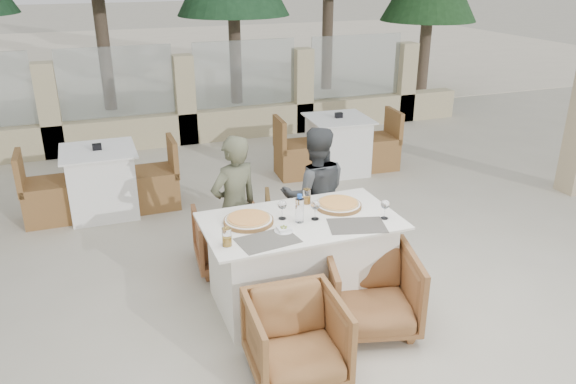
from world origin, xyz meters
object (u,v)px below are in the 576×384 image
object	(u,v)px
dining_table	(300,261)
armchair_far_left	(228,238)
pizza_left	(249,220)
bg_table_b	(338,145)
wine_glass_centre	(282,209)
wine_glass_near	(315,209)
armchair_near_right	(370,290)
diner_left	(235,207)
wine_glass_corner	(385,208)
beer_glass_right	(307,196)
beer_glass_left	(227,237)
bg_table_a	(102,182)
olive_dish	(284,229)
armchair_near_left	(296,338)
pizza_right	(338,204)
water_bottle	(300,208)
diner_right	(315,196)
armchair_far_right	(296,220)

from	to	relation	value
dining_table	armchair_far_left	size ratio (longest dim) A/B	2.54
pizza_left	bg_table_b	bearing A→B (deg)	52.54
wine_glass_centre	armchair_far_left	distance (m)	0.99
wine_glass_near	armchair_near_right	distance (m)	0.78
wine_glass_centre	diner_left	size ratio (longest dim) A/B	0.14
wine_glass_corner	beer_glass_right	xyz separation A→B (m)	(-0.48, 0.51, -0.03)
pizza_left	beer_glass_left	world-z (taller)	beer_glass_left
beer_glass_right	diner_left	size ratio (longest dim) A/B	0.10
bg_table_a	olive_dish	bearing A→B (deg)	-64.41
armchair_near_left	diner_left	xyz separation A→B (m)	(-0.01, 1.52, 0.37)
pizza_right	armchair_near_left	size ratio (longest dim) A/B	0.60
pizza_right	bg_table_b	size ratio (longest dim) A/B	0.24
dining_table	armchair_near_left	bearing A→B (deg)	-113.45
pizza_right	water_bottle	distance (m)	0.46
wine_glass_corner	diner_right	world-z (taller)	diner_right
wine_glass_centre	beer_glass_right	bearing A→B (deg)	35.73
dining_table	wine_glass_centre	distance (m)	0.50
beer_glass_left	bg_table_a	world-z (taller)	beer_glass_left
armchair_near_right	diner_right	bearing A→B (deg)	104.07
armchair_near_right	armchair_far_right	bearing A→B (deg)	106.85
wine_glass_near	wine_glass_corner	size ratio (longest dim) A/B	1.00
wine_glass_near	armchair_near_left	xyz separation A→B (m)	(-0.49, -0.83, -0.56)
beer_glass_right	diner_left	bearing A→B (deg)	146.50
wine_glass_near	bg_table_a	size ratio (longest dim) A/B	0.11
dining_table	bg_table_b	size ratio (longest dim) A/B	0.98
dining_table	beer_glass_right	bearing A→B (deg)	59.54
beer_glass_right	olive_dish	xyz separation A→B (m)	(-0.38, -0.44, -0.04)
pizza_left	beer_glass_right	xyz separation A→B (m)	(0.59, 0.20, 0.04)
pizza_right	armchair_near_right	xyz separation A→B (m)	(-0.01, -0.65, -0.47)
armchair_near_left	armchair_far_left	bearing A→B (deg)	94.93
beer_glass_right	bg_table_b	world-z (taller)	beer_glass_right
dining_table	wine_glass_corner	size ratio (longest dim) A/B	8.70
dining_table	olive_dish	distance (m)	0.48
wine_glass_near	pizza_left	bearing A→B (deg)	166.47
wine_glass_corner	wine_glass_near	bearing A→B (deg)	160.96
armchair_far_left	dining_table	bearing A→B (deg)	122.07
beer_glass_left	bg_table_b	size ratio (longest dim) A/B	0.09
pizza_left	olive_dish	distance (m)	0.33
bg_table_b	pizza_left	bearing A→B (deg)	-123.14
water_bottle	armchair_far_right	world-z (taller)	water_bottle
water_bottle	beer_glass_right	size ratio (longest dim) A/B	1.81
armchair_far_right	armchair_far_left	bearing A→B (deg)	27.09
armchair_far_left	wine_glass_centre	bearing A→B (deg)	115.64
wine_glass_near	armchair_far_left	distance (m)	1.16
pizza_right	wine_glass_corner	bearing A→B (deg)	-53.31
pizza_right	armchair_far_right	world-z (taller)	pizza_right
armchair_far_left	bg_table_b	xyz separation A→B (m)	(2.09, 2.01, 0.10)
water_bottle	armchair_far_right	bearing A→B (deg)	70.18
armchair_near_right	wine_glass_near	bearing A→B (deg)	133.66
bg_table_b	armchair_far_left	bearing A→B (deg)	-131.90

